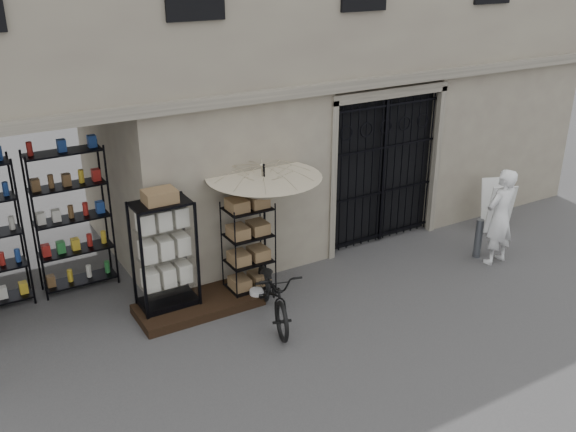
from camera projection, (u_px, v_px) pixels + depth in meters
ground at (375, 312)px, 10.33m from camera, size 80.00×80.00×0.00m
main_building at (253, 2)px, 11.76m from camera, size 14.00×4.00×9.00m
shop_recess at (35, 224)px, 9.85m from camera, size 3.00×1.70×3.00m
shop_shelving at (28, 229)px, 10.32m from camera, size 2.70×0.50×2.50m
iron_gate at (378, 168)px, 12.38m from camera, size 2.50×0.21×3.00m
step_platform at (199, 305)px, 10.40m from camera, size 2.00×0.90×0.15m
display_cabinet at (165, 260)px, 9.97m from camera, size 0.93×0.64×1.90m
wire_rack at (249, 251)px, 10.57m from camera, size 0.83×0.68×1.66m
market_umbrella at (264, 182)px, 10.34m from camera, size 2.01×2.04×2.68m
white_bucket at (257, 296)px, 10.58m from camera, size 0.30×0.30×0.23m
bicycle at (273, 318)px, 10.15m from camera, size 0.88×1.11×1.85m
steel_bollard at (478, 238)px, 12.04m from camera, size 0.16×0.16×0.76m
shopkeeper at (494, 261)px, 12.00m from camera, size 0.83×1.87×0.43m
easel_sign at (497, 207)px, 13.05m from camera, size 0.70×0.74×1.07m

